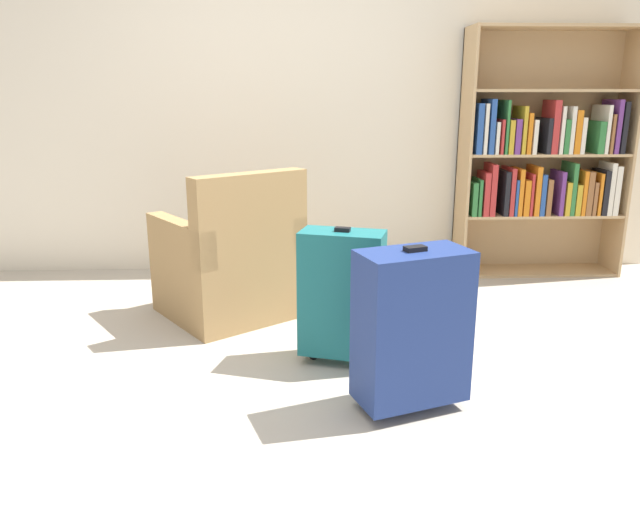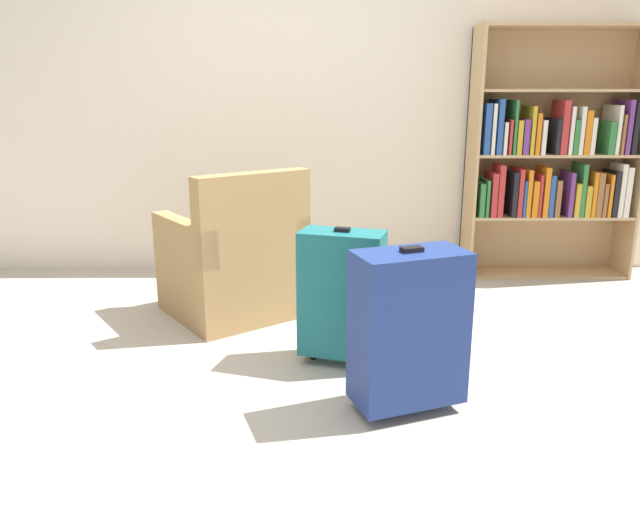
{
  "view_description": "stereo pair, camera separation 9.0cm",
  "coord_description": "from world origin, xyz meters",
  "px_view_note": "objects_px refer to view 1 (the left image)",
  "views": [
    {
      "loc": [
        0.09,
        -2.66,
        1.32
      ],
      "look_at": [
        0.2,
        0.19,
        0.55
      ],
      "focal_mm": 33.82,
      "sensor_mm": 36.0,
      "label": 1
    },
    {
      "loc": [
        0.18,
        -2.66,
        1.32
      ],
      "look_at": [
        0.2,
        0.19,
        0.55
      ],
      "focal_mm": 33.82,
      "sensor_mm": 36.0,
      "label": 2
    }
  ],
  "objects_px": {
    "suitcase_navy_blue": "(412,327)",
    "suitcase_teal": "(342,294)",
    "mug": "(327,312)",
    "armchair": "(231,265)",
    "bookshelf": "(543,158)"
  },
  "relations": [
    {
      "from": "suitcase_navy_blue",
      "to": "suitcase_teal",
      "type": "distance_m",
      "value": 0.54
    },
    {
      "from": "bookshelf",
      "to": "mug",
      "type": "height_order",
      "value": "bookshelf"
    },
    {
      "from": "armchair",
      "to": "mug",
      "type": "bearing_deg",
      "value": -10.39
    },
    {
      "from": "mug",
      "to": "suitcase_navy_blue",
      "type": "bearing_deg",
      "value": -74.32
    },
    {
      "from": "bookshelf",
      "to": "suitcase_navy_blue",
      "type": "relative_size",
      "value": 2.45
    },
    {
      "from": "armchair",
      "to": "mug",
      "type": "relative_size",
      "value": 8.14
    },
    {
      "from": "bookshelf",
      "to": "armchair",
      "type": "bearing_deg",
      "value": -159.04
    },
    {
      "from": "armchair",
      "to": "mug",
      "type": "height_order",
      "value": "armchair"
    },
    {
      "from": "armchair",
      "to": "suitcase_teal",
      "type": "xyz_separation_m",
      "value": [
        0.62,
        -0.7,
        0.05
      ]
    },
    {
      "from": "bookshelf",
      "to": "armchair",
      "type": "distance_m",
      "value": 2.42
    },
    {
      "from": "suitcase_teal",
      "to": "armchair",
      "type": "bearing_deg",
      "value": 131.84
    },
    {
      "from": "mug",
      "to": "suitcase_navy_blue",
      "type": "distance_m",
      "value": 1.16
    },
    {
      "from": "mug",
      "to": "suitcase_navy_blue",
      "type": "relative_size",
      "value": 0.17
    },
    {
      "from": "armchair",
      "to": "mug",
      "type": "distance_m",
      "value": 0.65
    },
    {
      "from": "armchair",
      "to": "suitcase_navy_blue",
      "type": "xyz_separation_m",
      "value": [
        0.88,
        -1.17,
        0.06
      ]
    }
  ]
}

